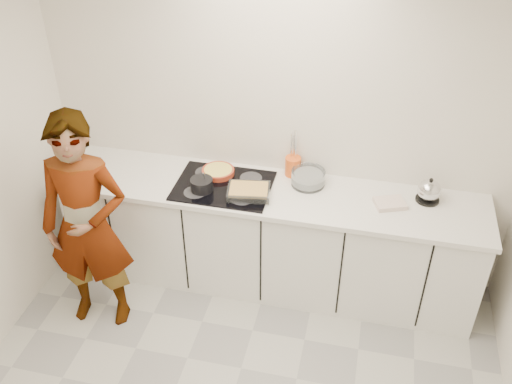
% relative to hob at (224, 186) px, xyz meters
% --- Properties ---
extents(ceiling, '(3.60, 3.20, 0.00)m').
position_rel_hob_xyz_m(ceiling, '(0.35, -1.26, 1.68)').
color(ceiling, white).
rests_on(ceiling, wall_back).
extents(wall_back, '(3.60, 0.00, 2.60)m').
position_rel_hob_xyz_m(wall_back, '(0.35, 0.34, 0.38)').
color(wall_back, silver).
rests_on(wall_back, ground).
extents(base_cabinets, '(3.20, 0.58, 0.87)m').
position_rel_hob_xyz_m(base_cabinets, '(0.35, 0.02, -0.48)').
color(base_cabinets, white).
rests_on(base_cabinets, floor).
extents(countertop, '(3.24, 0.64, 0.04)m').
position_rel_hob_xyz_m(countertop, '(0.35, 0.02, -0.03)').
color(countertop, white).
rests_on(countertop, base_cabinets).
extents(hob, '(0.72, 0.54, 0.01)m').
position_rel_hob_xyz_m(hob, '(0.00, 0.00, 0.00)').
color(hob, black).
rests_on(hob, countertop).
extents(tart_dish, '(0.27, 0.27, 0.04)m').
position_rel_hob_xyz_m(tart_dish, '(-0.08, 0.14, 0.03)').
color(tart_dish, '#AD3720').
rests_on(tart_dish, hob).
extents(saucepan, '(0.20, 0.20, 0.16)m').
position_rel_hob_xyz_m(saucepan, '(-0.14, -0.10, 0.05)').
color(saucepan, black).
rests_on(saucepan, hob).
extents(baking_dish, '(0.34, 0.27, 0.06)m').
position_rel_hob_xyz_m(baking_dish, '(0.22, -0.08, 0.04)').
color(baking_dish, silver).
rests_on(baking_dish, hob).
extents(mixing_bowl, '(0.31, 0.31, 0.12)m').
position_rel_hob_xyz_m(mixing_bowl, '(0.62, 0.17, 0.05)').
color(mixing_bowl, silver).
rests_on(mixing_bowl, countertop).
extents(tea_towel, '(0.26, 0.22, 0.04)m').
position_rel_hob_xyz_m(tea_towel, '(1.23, 0.04, 0.01)').
color(tea_towel, white).
rests_on(tea_towel, countertop).
extents(kettle, '(0.18, 0.18, 0.19)m').
position_rel_hob_xyz_m(kettle, '(1.50, 0.16, 0.08)').
color(kettle, black).
rests_on(kettle, countertop).
extents(utensil_crock, '(0.16, 0.16, 0.15)m').
position_rel_hob_xyz_m(utensil_crock, '(0.48, 0.28, 0.07)').
color(utensil_crock, orange).
rests_on(utensil_crock, countertop).
extents(cook, '(0.68, 0.50, 1.73)m').
position_rel_hob_xyz_m(cook, '(-0.82, -0.62, -0.05)').
color(cook, white).
rests_on(cook, floor).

